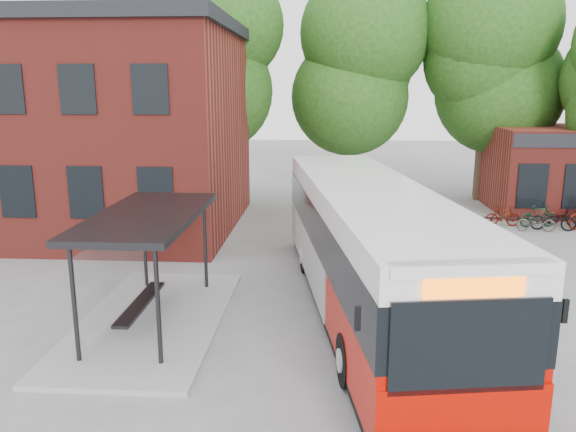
# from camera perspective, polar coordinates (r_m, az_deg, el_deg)

# --- Properties ---
(ground) EXTENTS (100.00, 100.00, 0.00)m
(ground) POSITION_cam_1_polar(r_m,az_deg,el_deg) (15.30, 4.18, -9.63)
(ground) COLOR slate
(station_building) EXTENTS (18.40, 10.40, 8.50)m
(station_building) POSITION_cam_1_polar(r_m,az_deg,el_deg) (26.50, -25.47, 8.22)
(station_building) COLOR maroon
(station_building) RESTS_ON ground
(bus_shelter) EXTENTS (3.60, 7.00, 2.90)m
(bus_shelter) POSITION_cam_1_polar(r_m,az_deg,el_deg) (14.51, -13.84, -5.15)
(bus_shelter) COLOR black
(bus_shelter) RESTS_ON ground
(bike_rail) EXTENTS (5.20, 0.10, 0.38)m
(bike_rail) POSITION_cam_1_polar(r_m,az_deg,el_deg) (26.52, 24.54, -0.59)
(bike_rail) COLOR black
(bike_rail) RESTS_ON ground
(tree_0) EXTENTS (7.92, 7.92, 11.00)m
(tree_0) POSITION_cam_1_polar(r_m,az_deg,el_deg) (30.69, -7.33, 12.18)
(tree_0) COLOR #1D4512
(tree_0) RESTS_ON ground
(tree_1) EXTENTS (7.92, 7.92, 10.40)m
(tree_1) POSITION_cam_1_polar(r_m,az_deg,el_deg) (31.15, 6.06, 11.67)
(tree_1) COLOR #1D4512
(tree_1) RESTS_ON ground
(tree_2) EXTENTS (7.92, 7.92, 11.00)m
(tree_2) POSITION_cam_1_polar(r_m,az_deg,el_deg) (31.21, 19.37, 11.58)
(tree_2) COLOR #1D4512
(tree_2) RESTS_ON ground
(city_bus) EXTENTS (4.84, 13.65, 3.40)m
(city_bus) POSITION_cam_1_polar(r_m,az_deg,el_deg) (14.93, 8.10, -3.38)
(city_bus) COLOR #AC0900
(city_bus) RESTS_ON ground
(bicycle_1) EXTENTS (1.56, 0.59, 0.92)m
(bicycle_1) POSITION_cam_1_polar(r_m,az_deg,el_deg) (25.82, 20.96, -0.00)
(bicycle_1) COLOR #440E04
(bicycle_1) RESTS_ON ground
(bicycle_2) EXTENTS (1.60, 0.65, 0.82)m
(bicycle_2) POSITION_cam_1_polar(r_m,az_deg,el_deg) (25.42, 23.89, -0.56)
(bicycle_2) COLOR #3C3531
(bicycle_2) RESTS_ON ground
(bicycle_3) EXTENTS (1.69, 0.73, 0.98)m
(bicycle_3) POSITION_cam_1_polar(r_m,az_deg,el_deg) (26.28, 24.08, 0.01)
(bicycle_3) COLOR black
(bicycle_3) RESTS_ON ground
(bicycle_4) EXTENTS (1.91, 0.93, 0.96)m
(bicycle_4) POSITION_cam_1_polar(r_m,az_deg,el_deg) (25.91, 25.35, -0.30)
(bicycle_4) COLOR black
(bicycle_4) RESTS_ON ground
(bicycle_6) EXTENTS (1.79, 0.74, 0.92)m
(bicycle_6) POSITION_cam_1_polar(r_m,az_deg,el_deg) (27.25, 26.45, 0.14)
(bicycle_6) COLOR #470E0C
(bicycle_6) RESTS_ON ground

